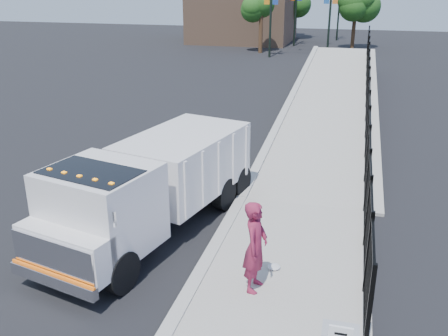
# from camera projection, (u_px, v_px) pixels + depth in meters

# --- Properties ---
(ground) EXTENTS (120.00, 120.00, 0.00)m
(ground) POSITION_uv_depth(u_px,v_px,m) (203.00, 272.00, 11.36)
(ground) COLOR black
(ground) RESTS_ON ground
(curb) EXTENTS (0.30, 12.00, 0.16)m
(curb) POSITION_uv_depth(u_px,v_px,m) (172.00, 324.00, 9.52)
(curb) COLOR #ADAAA3
(curb) RESTS_ON ground
(ramp) EXTENTS (3.95, 24.06, 3.19)m
(ramp) POSITION_uv_depth(u_px,v_px,m) (335.00, 110.00, 25.30)
(ramp) COLOR #9E998E
(ramp) RESTS_ON ground
(iron_fence) EXTENTS (0.10, 28.00, 1.80)m
(iron_fence) POSITION_uv_depth(u_px,v_px,m) (366.00, 114.00, 21.03)
(iron_fence) COLOR black
(iron_fence) RESTS_ON ground
(truck) EXTENTS (3.84, 7.49, 2.45)m
(truck) POSITION_uv_depth(u_px,v_px,m) (150.00, 184.00, 12.64)
(truck) COLOR black
(truck) RESTS_ON ground
(worker) EXTENTS (0.55, 0.77, 1.99)m
(worker) POSITION_uv_depth(u_px,v_px,m) (255.00, 247.00, 10.22)
(worker) COLOR maroon
(worker) RESTS_ON sidewalk
(arrow_sign) EXTENTS (0.35, 0.04, 0.22)m
(arrow_sign) POSITION_uv_depth(u_px,v_px,m) (341.00, 333.00, 7.18)
(arrow_sign) COLOR white
(arrow_sign) RESTS_ON utility_cabinet
(debris) EXTENTS (0.30, 0.30, 0.08)m
(debris) POSITION_uv_depth(u_px,v_px,m) (274.00, 267.00, 11.28)
(debris) COLOR silver
(debris) RESTS_ON sidewalk
(light_pole_0) EXTENTS (3.77, 0.22, 8.00)m
(light_pole_0) POSITION_uv_depth(u_px,v_px,m) (275.00, 3.00, 40.60)
(light_pole_0) COLOR black
(light_pole_0) RESTS_ON ground
(light_pole_1) EXTENTS (3.77, 0.22, 8.00)m
(light_pole_1) POSITION_uv_depth(u_px,v_px,m) (327.00, 2.00, 41.79)
(light_pole_1) COLOR black
(light_pole_1) RESTS_ON ground
(tree_0) EXTENTS (2.40, 2.40, 5.20)m
(tree_0) POSITION_uv_depth(u_px,v_px,m) (261.00, 7.00, 43.30)
(tree_0) COLOR #382314
(tree_0) RESTS_ON ground
(tree_1) EXTENTS (2.72, 2.72, 5.36)m
(tree_1) POSITION_uv_depth(u_px,v_px,m) (356.00, 5.00, 45.93)
(tree_1) COLOR #382314
(tree_1) RESTS_ON ground
(tree_2) EXTENTS (3.35, 3.35, 5.68)m
(tree_2) POSITION_uv_depth(u_px,v_px,m) (295.00, 1.00, 54.08)
(tree_2) COLOR #382314
(tree_2) RESTS_ON ground
(building) EXTENTS (10.00, 10.00, 8.00)m
(building) POSITION_uv_depth(u_px,v_px,m) (244.00, 1.00, 51.83)
(building) COLOR #8C664C
(building) RESTS_ON ground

